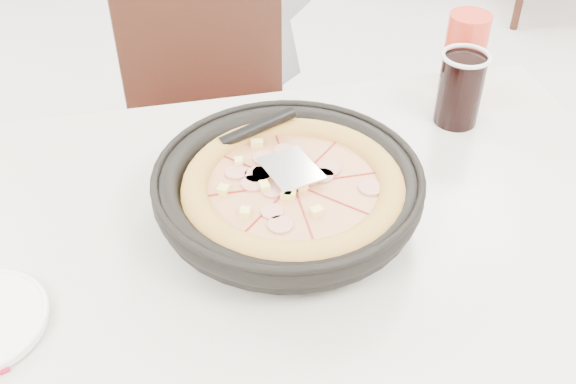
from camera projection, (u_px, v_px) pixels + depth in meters
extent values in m
plane|color=beige|center=(158.00, 382.00, 1.70)|extent=(7.00, 7.00, 0.00)
cylinder|color=black|center=(279.00, 200.00, 1.06)|extent=(0.12, 0.12, 0.04)
cylinder|color=black|center=(288.00, 196.00, 1.03)|extent=(0.43, 0.43, 0.01)
cylinder|color=#B18A44|center=(293.00, 195.00, 1.00)|extent=(0.34, 0.34, 0.02)
cube|color=white|center=(291.00, 168.00, 1.00)|extent=(0.09, 0.11, 0.00)
cylinder|color=black|center=(460.00, 91.00, 1.22)|extent=(0.09, 0.09, 0.13)
cylinder|color=red|center=(464.00, 54.00, 1.30)|extent=(0.09, 0.09, 0.16)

